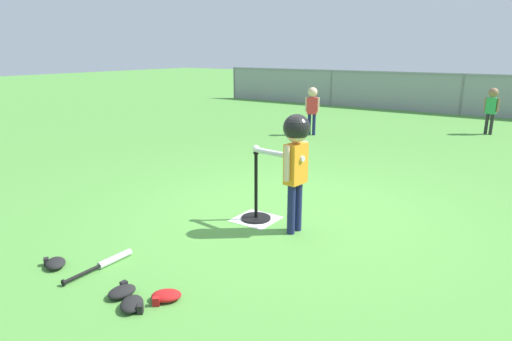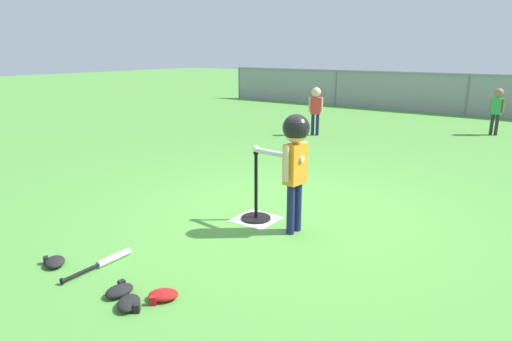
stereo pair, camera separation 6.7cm
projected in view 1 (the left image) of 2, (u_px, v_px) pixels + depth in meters
ground_plane at (293, 212)px, 5.00m from camera, size 60.00×60.00×0.00m
home_plate at (256, 219)px, 4.80m from camera, size 0.44×0.44×0.01m
batting_tee at (256, 208)px, 4.77m from camera, size 0.32×0.32×0.75m
baseball_on_tee at (256, 149)px, 4.60m from camera, size 0.07×0.07×0.07m
batter_child at (295, 150)px, 4.26m from camera, size 0.64×0.34×1.20m
fielder_near_right at (492, 105)px, 9.46m from camera, size 0.29×0.20×1.00m
fielder_deep_center at (312, 105)px, 9.38m from camera, size 0.29×0.20×1.02m
spare_bat_silver at (108, 262)px, 3.78m from camera, size 0.06×0.67×0.06m
glove_by_plate at (122, 291)px, 3.30m from camera, size 0.18×0.23×0.07m
glove_near_bats at (132, 304)px, 3.14m from camera, size 0.26×0.27×0.07m
glove_tossed_aside at (166, 296)px, 3.24m from camera, size 0.27×0.26×0.07m
glove_outfield_drop at (55, 263)px, 3.74m from camera, size 0.27×0.25×0.07m
outfield_fence at (462, 93)px, 12.34m from camera, size 16.06×0.06×1.15m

